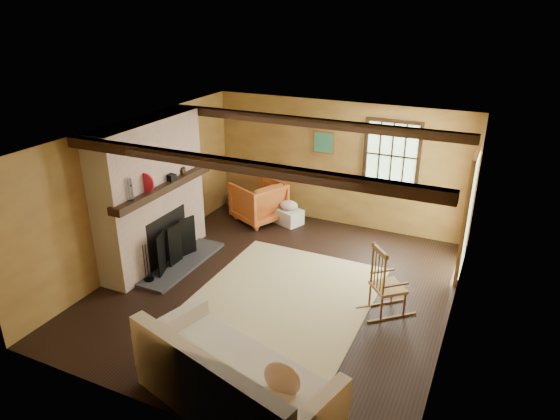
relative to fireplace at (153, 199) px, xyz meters
The scene contains 10 objects.
ground 2.48m from the fireplace, ahead, with size 5.50×5.50×0.00m, color black.
room_envelope 2.52m from the fireplace, ahead, with size 5.02×5.52×2.44m.
fireplace is the anchor object (origin of this frame).
rug 2.67m from the fireplace, ahead, with size 2.50×3.00×0.01m, color #C7B885.
rocking_chair 3.92m from the fireplace, ahead, with size 0.82×0.79×1.04m.
sofa 3.81m from the fireplace, 40.28° to the right, with size 2.45×1.57×0.91m.
firewood_pile 2.78m from the fireplace, 85.68° to the left, with size 0.73×0.13×0.27m.
laundry_basket 2.85m from the fireplace, 58.39° to the left, with size 0.50×0.38×0.30m, color white.
basket_pillow 2.78m from the fireplace, 58.39° to the left, with size 0.36×0.29×0.18m, color white.
armchair 2.43m from the fireplace, 69.94° to the left, with size 0.87×0.89×0.81m, color #BF6026.
Camera 1 is at (2.82, -5.95, 4.08)m, focal length 32.00 mm.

